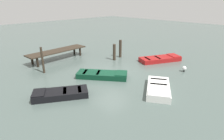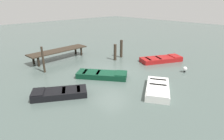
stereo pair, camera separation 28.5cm
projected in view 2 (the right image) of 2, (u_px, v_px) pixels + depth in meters
The scene contains 10 objects.
ground_plane at pixel (112, 74), 14.51m from camera, with size 80.00×80.00×0.00m, color #4C5B56.
dock_segment at pixel (59, 51), 17.84m from camera, with size 5.97×1.76×0.95m.
rowboat_dark_green at pixel (102, 75), 13.83m from camera, with size 3.26×3.73×0.46m.
rowboat_black at pixel (59, 93), 11.11m from camera, with size 3.36×2.73×0.46m.
rowboat_red at pixel (161, 59), 17.46m from camera, with size 4.14×3.00×0.46m.
rowboat_white at pixel (158, 89), 11.64m from camera, with size 3.34×2.81×0.46m.
mooring_piling_mid_left at pixel (115, 52), 17.64m from camera, with size 0.27×0.27×1.57m, color #33281E.
mooring_piling_near_right at pixel (121, 49), 18.50m from camera, with size 0.27×0.27×1.77m, color #33281E.
mooring_piling_mid_right at pixel (43, 60), 14.51m from camera, with size 0.17×0.17×2.13m, color #33281E.
marker_buoy at pixel (185, 69), 14.79m from camera, with size 0.36×0.36×0.48m.
Camera 2 is at (-9.29, -9.69, 5.52)m, focal length 29.28 mm.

